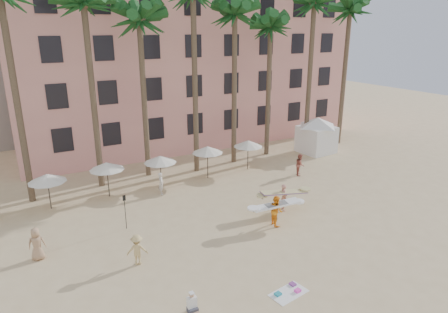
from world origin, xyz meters
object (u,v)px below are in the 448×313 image
pink_hotel (183,64)px  carrier_white (276,210)px  carrier_yellow (284,196)px  cabana (317,132)px

pink_hotel → carrier_white: pink_hotel is taller
pink_hotel → carrier_yellow: (-2.25, -21.48, -6.95)m
carrier_yellow → carrier_white: 2.23m
pink_hotel → carrier_yellow: 22.69m
pink_hotel → cabana: (8.63, -12.36, -5.93)m
pink_hotel → carrier_white: (-3.94, -22.92, -6.97)m
pink_hotel → cabana: 16.20m
pink_hotel → carrier_white: size_ratio=11.05×
carrier_white → cabana: bearing=40.0°
carrier_yellow → carrier_white: bearing=-139.6°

